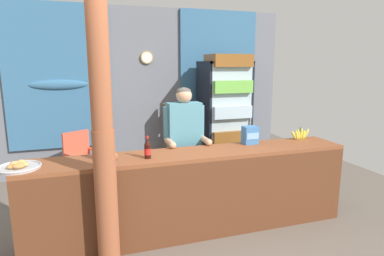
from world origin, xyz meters
The scene contains 13 objects.
ground_plane centered at (0.00, 1.15, 0.00)m, with size 7.47×7.47×0.00m, color #665B51.
back_wall_curtained centered at (-0.01, 2.92, 1.43)m, with size 5.05×0.22×2.78m.
stall_counter centered at (0.11, 0.38, 0.56)m, with size 3.51×0.53×0.91m.
timber_post centered at (-0.84, 0.10, 1.24)m, with size 0.22×0.20×2.58m.
drink_fridge centered at (1.27, 2.32, 1.10)m, with size 0.78×0.74×2.00m.
bottle_shelf_rack centered at (0.52, 2.60, 0.62)m, with size 0.48×0.28×1.18m.
plastic_lawn_chair centered at (-1.09, 2.22, 0.49)m, with size 0.60×0.60×0.86m.
shopkeeper centered at (0.15, 0.98, 0.99)m, with size 0.51×0.42×1.57m.
soda_bottle_water centered at (-0.84, 0.50, 1.05)m, with size 0.10×0.10×0.32m.
soda_bottle_cola centered at (-0.41, 0.42, 1.01)m, with size 0.07×0.07×0.23m.
snack_box_biscuit centered at (0.87, 0.65, 1.02)m, with size 0.17×0.14×0.21m.
pastry_tray centered at (-1.58, 0.44, 0.93)m, with size 0.38×0.38×0.07m.
banana_bunch centered at (1.58, 0.66, 0.97)m, with size 0.27×0.05×0.16m.
Camera 1 is at (-0.95, -2.71, 1.84)m, focal length 30.28 mm.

